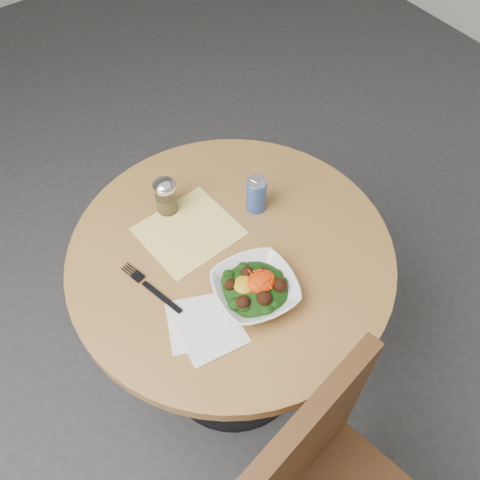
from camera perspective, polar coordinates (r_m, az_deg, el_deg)
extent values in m
plane|color=#2C2C2E|center=(2.12, -0.70, -13.14)|extent=(6.00, 6.00, 0.00)
cylinder|color=black|center=(2.11, -0.70, -12.97)|extent=(0.52, 0.52, 0.03)
cylinder|color=black|center=(1.80, -0.81, -8.60)|extent=(0.10, 0.10, 0.71)
cylinder|color=#B18040|center=(1.48, -0.98, -1.74)|extent=(0.90, 0.90, 0.04)
cylinder|color=#4F2F16|center=(1.80, 9.01, -21.61)|extent=(0.04, 0.04, 0.43)
cube|color=#4F2F16|center=(1.29, 6.25, -21.49)|extent=(0.42, 0.12, 0.50)
cube|color=yellow|center=(1.51, -5.48, 0.94)|extent=(0.27, 0.25, 0.00)
cube|color=silver|center=(1.35, -4.43, -8.78)|extent=(0.20, 0.20, 0.00)
cube|color=silver|center=(1.34, -3.21, -9.56)|extent=(0.17, 0.17, 0.00)
imported|color=white|center=(1.37, 1.61, -5.27)|extent=(0.25, 0.25, 0.05)
ellipsoid|color=black|center=(1.37, 1.61, -5.30)|extent=(0.17, 0.17, 0.06)
ellipsoid|color=#C49113|center=(1.34, 0.43, -4.79)|extent=(0.05, 0.05, 0.02)
ellipsoid|color=#DE4504|center=(1.34, 2.27, -4.44)|extent=(0.08, 0.07, 0.04)
cube|color=black|center=(1.39, -8.34, -6.04)|extent=(0.05, 0.14, 0.00)
cube|color=black|center=(1.44, -11.29, -3.49)|extent=(0.04, 0.08, 0.00)
cylinder|color=silver|center=(1.53, -7.88, 4.46)|extent=(0.06, 0.06, 0.09)
cylinder|color=olive|center=(1.55, -7.79, 3.97)|extent=(0.05, 0.05, 0.05)
cylinder|color=silver|center=(1.50, -8.09, 5.75)|extent=(0.06, 0.06, 0.01)
ellipsoid|color=silver|center=(1.49, -8.12, 5.89)|extent=(0.06, 0.06, 0.03)
cylinder|color=#0D2E99|center=(1.52, 1.75, 4.84)|extent=(0.06, 0.06, 0.11)
cylinder|color=silver|center=(1.48, 1.81, 6.26)|extent=(0.05, 0.05, 0.00)
cube|color=silver|center=(1.48, 1.58, 6.43)|extent=(0.02, 0.02, 0.00)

